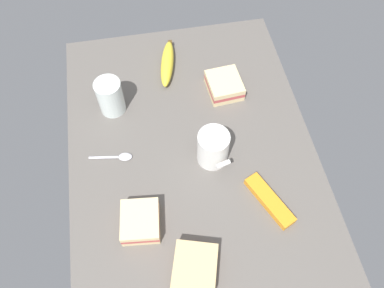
% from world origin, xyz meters
% --- Properties ---
extents(tabletop, '(0.90, 0.64, 0.02)m').
position_xyz_m(tabletop, '(0.00, 0.00, 0.01)').
color(tabletop, '#5B5651').
rests_on(tabletop, ground).
extents(coffee_mug_black, '(0.10, 0.08, 0.10)m').
position_xyz_m(coffee_mug_black, '(-0.03, -0.05, 0.07)').
color(coffee_mug_black, white).
rests_on(coffee_mug_black, tabletop).
extents(sandwich_main, '(0.12, 0.12, 0.04)m').
position_xyz_m(sandwich_main, '(-0.30, 0.05, 0.04)').
color(sandwich_main, '#DBB77A').
rests_on(sandwich_main, tabletop).
extents(sandwich_side, '(0.11, 0.10, 0.04)m').
position_xyz_m(sandwich_side, '(-0.18, 0.15, 0.04)').
color(sandwich_side, beige).
rests_on(sandwich_side, tabletop).
extents(sandwich_extra, '(0.11, 0.10, 0.04)m').
position_xyz_m(sandwich_extra, '(0.18, -0.13, 0.04)').
color(sandwich_extra, beige).
rests_on(sandwich_extra, tabletop).
extents(glass_of_milk, '(0.07, 0.07, 0.10)m').
position_xyz_m(glass_of_milk, '(0.17, 0.19, 0.07)').
color(glass_of_milk, silver).
rests_on(glass_of_milk, tabletop).
extents(banana, '(0.18, 0.07, 0.04)m').
position_xyz_m(banana, '(0.30, 0.02, 0.04)').
color(banana, yellow).
rests_on(banana, tabletop).
extents(spoon, '(0.03, 0.11, 0.01)m').
position_xyz_m(spoon, '(0.01, 0.19, 0.02)').
color(spoon, silver).
rests_on(spoon, tabletop).
extents(snack_bar, '(0.15, 0.10, 0.02)m').
position_xyz_m(snack_bar, '(-0.18, -0.16, 0.03)').
color(snack_bar, orange).
rests_on(snack_bar, tabletop).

